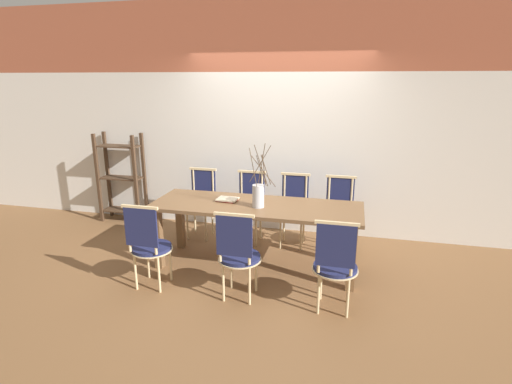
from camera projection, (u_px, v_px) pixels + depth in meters
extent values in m
plane|color=brown|center=(256.00, 266.00, 4.76)|extent=(16.00, 16.00, 0.00)
cube|color=silver|center=(278.00, 154.00, 5.66)|extent=(12.00, 0.06, 2.24)
cube|color=#9E5138|center=(279.00, 34.00, 5.22)|extent=(12.00, 0.06, 0.96)
cube|color=brown|center=(256.00, 206.00, 4.56)|extent=(2.40, 0.82, 0.04)
cube|color=brown|center=(158.00, 239.00, 4.63)|extent=(0.09, 0.09, 0.73)
cube|color=brown|center=(351.00, 258.00, 4.13)|extent=(0.09, 0.09, 0.73)
cube|color=brown|center=(180.00, 221.00, 5.20)|extent=(0.09, 0.09, 0.73)
cube|color=brown|center=(352.00, 236.00, 4.70)|extent=(0.09, 0.09, 0.73)
cylinder|color=#1E234C|center=(152.00, 248.00, 4.21)|extent=(0.41, 0.41, 0.04)
cylinder|color=beige|center=(152.00, 250.00, 4.22)|extent=(0.44, 0.44, 0.01)
cylinder|color=beige|center=(148.00, 260.00, 4.43)|extent=(0.03, 0.03, 0.42)
cylinder|color=beige|center=(170.00, 263.00, 4.37)|extent=(0.03, 0.03, 0.42)
cylinder|color=beige|center=(135.00, 271.00, 4.18)|extent=(0.03, 0.03, 0.42)
cylinder|color=beige|center=(159.00, 274.00, 4.11)|extent=(0.03, 0.03, 0.42)
cylinder|color=beige|center=(128.00, 228.00, 4.00)|extent=(0.03, 0.03, 0.50)
cylinder|color=beige|center=(155.00, 231.00, 3.94)|extent=(0.03, 0.03, 0.50)
cube|color=#1E234C|center=(141.00, 228.00, 3.96)|extent=(0.35, 0.02, 0.40)
cube|color=beige|center=(139.00, 207.00, 3.91)|extent=(0.39, 0.03, 0.03)
cylinder|color=#1E234C|center=(240.00, 257.00, 3.99)|extent=(0.41, 0.41, 0.04)
cylinder|color=beige|center=(240.00, 259.00, 3.99)|extent=(0.44, 0.44, 0.01)
cylinder|color=beige|center=(231.00, 270.00, 4.21)|extent=(0.03, 0.03, 0.42)
cylinder|color=beige|center=(256.00, 273.00, 4.14)|extent=(0.03, 0.03, 0.42)
cylinder|color=beige|center=(223.00, 282.00, 3.95)|extent=(0.03, 0.03, 0.42)
cylinder|color=beige|center=(249.00, 285.00, 3.89)|extent=(0.03, 0.03, 0.42)
cylinder|color=beige|center=(220.00, 237.00, 3.78)|extent=(0.03, 0.03, 0.50)
cylinder|color=beige|center=(249.00, 240.00, 3.72)|extent=(0.03, 0.03, 0.50)
cube|color=#1E234C|center=(234.00, 236.00, 3.74)|extent=(0.35, 0.02, 0.40)
cube|color=beige|center=(234.00, 215.00, 3.68)|extent=(0.39, 0.03, 0.03)
cylinder|color=#1E234C|center=(335.00, 267.00, 3.77)|extent=(0.41, 0.41, 0.04)
cylinder|color=beige|center=(335.00, 269.00, 3.78)|extent=(0.44, 0.44, 0.01)
cylinder|color=beige|center=(321.00, 280.00, 3.99)|extent=(0.03, 0.03, 0.42)
cylinder|color=beige|center=(348.00, 283.00, 3.93)|extent=(0.03, 0.03, 0.42)
cylinder|color=beige|center=(319.00, 294.00, 3.74)|extent=(0.03, 0.03, 0.42)
cylinder|color=beige|center=(348.00, 297.00, 3.68)|extent=(0.03, 0.03, 0.42)
cylinder|color=beige|center=(319.00, 247.00, 3.57)|extent=(0.03, 0.03, 0.50)
cylinder|color=beige|center=(352.00, 250.00, 3.50)|extent=(0.03, 0.03, 0.50)
cube|color=#1E234C|center=(336.00, 246.00, 3.52)|extent=(0.35, 0.02, 0.40)
cube|color=beige|center=(337.00, 223.00, 3.47)|extent=(0.39, 0.03, 0.03)
cylinder|color=#1E234C|center=(200.00, 207.00, 5.53)|extent=(0.41, 0.41, 0.04)
cylinder|color=beige|center=(200.00, 209.00, 5.53)|extent=(0.44, 0.44, 0.01)
cylinder|color=beige|center=(206.00, 227.00, 5.43)|extent=(0.03, 0.03, 0.42)
cylinder|color=beige|center=(187.00, 225.00, 5.49)|extent=(0.03, 0.03, 0.42)
cylinder|color=beige|center=(212.00, 220.00, 5.68)|extent=(0.03, 0.03, 0.42)
cylinder|color=beige|center=(195.00, 219.00, 5.75)|extent=(0.03, 0.03, 0.42)
cylinder|color=beige|center=(213.00, 186.00, 5.58)|extent=(0.03, 0.03, 0.50)
cylinder|color=beige|center=(194.00, 185.00, 5.65)|extent=(0.03, 0.03, 0.50)
cube|color=#1E234C|center=(203.00, 184.00, 5.62)|extent=(0.35, 0.02, 0.40)
cube|color=beige|center=(203.00, 169.00, 5.55)|extent=(0.39, 0.03, 0.03)
cylinder|color=#1E234C|center=(249.00, 211.00, 5.37)|extent=(0.41, 0.41, 0.04)
cylinder|color=beige|center=(249.00, 213.00, 5.37)|extent=(0.44, 0.44, 0.01)
cylinder|color=beige|center=(256.00, 231.00, 5.27)|extent=(0.03, 0.03, 0.42)
cylinder|color=beige|center=(236.00, 229.00, 5.33)|extent=(0.03, 0.03, 0.42)
cylinder|color=beige|center=(261.00, 224.00, 5.52)|extent=(0.03, 0.03, 0.42)
cylinder|color=beige|center=(242.00, 223.00, 5.58)|extent=(0.03, 0.03, 0.42)
cylinder|color=beige|center=(262.00, 189.00, 5.42)|extent=(0.03, 0.03, 0.50)
cylinder|color=beige|center=(242.00, 188.00, 5.49)|extent=(0.03, 0.03, 0.50)
cube|color=#1E234C|center=(252.00, 187.00, 5.45)|extent=(0.35, 0.02, 0.40)
cube|color=beige|center=(252.00, 172.00, 5.39)|extent=(0.39, 0.03, 0.03)
cylinder|color=#1E234C|center=(293.00, 215.00, 5.23)|extent=(0.41, 0.41, 0.04)
cylinder|color=beige|center=(293.00, 216.00, 5.23)|extent=(0.44, 0.44, 0.01)
cylinder|color=beige|center=(301.00, 235.00, 5.13)|extent=(0.03, 0.03, 0.42)
cylinder|color=beige|center=(280.00, 233.00, 5.20)|extent=(0.03, 0.03, 0.42)
cylinder|color=beige|center=(304.00, 228.00, 5.38)|extent=(0.03, 0.03, 0.42)
cylinder|color=beige|center=(284.00, 226.00, 5.45)|extent=(0.03, 0.03, 0.42)
cylinder|color=beige|center=(306.00, 192.00, 5.29)|extent=(0.03, 0.03, 0.50)
cylinder|color=beige|center=(284.00, 191.00, 5.35)|extent=(0.03, 0.03, 0.50)
cube|color=#1E234C|center=(295.00, 189.00, 5.32)|extent=(0.35, 0.02, 0.40)
cube|color=beige|center=(296.00, 174.00, 5.25)|extent=(0.39, 0.03, 0.03)
cylinder|color=#1E234C|center=(338.00, 218.00, 5.09)|extent=(0.41, 0.41, 0.04)
cylinder|color=beige|center=(338.00, 220.00, 5.10)|extent=(0.44, 0.44, 0.01)
cylinder|color=beige|center=(348.00, 240.00, 5.00)|extent=(0.03, 0.03, 0.42)
cylinder|color=beige|center=(326.00, 238.00, 5.06)|extent=(0.03, 0.03, 0.42)
cylinder|color=beige|center=(348.00, 232.00, 5.25)|extent=(0.03, 0.03, 0.42)
cylinder|color=beige|center=(328.00, 230.00, 5.31)|extent=(0.03, 0.03, 0.42)
cylinder|color=beige|center=(352.00, 195.00, 5.15)|extent=(0.03, 0.03, 0.50)
cylinder|color=beige|center=(329.00, 194.00, 5.22)|extent=(0.03, 0.03, 0.50)
cube|color=#1E234C|center=(340.00, 192.00, 5.18)|extent=(0.35, 0.02, 0.40)
cube|color=beige|center=(341.00, 177.00, 5.12)|extent=(0.39, 0.03, 0.03)
cylinder|color=silver|center=(258.00, 196.00, 4.44)|extent=(0.13, 0.13, 0.25)
cylinder|color=brown|center=(266.00, 170.00, 4.30)|extent=(0.08, 0.20, 0.37)
cylinder|color=brown|center=(261.00, 166.00, 4.27)|extent=(0.14, 0.11, 0.47)
cylinder|color=brown|center=(264.00, 172.00, 4.23)|extent=(0.23, 0.18, 0.37)
cylinder|color=brown|center=(260.00, 164.00, 4.46)|extent=(0.25, 0.02, 0.43)
cylinder|color=brown|center=(261.00, 171.00, 4.30)|extent=(0.10, 0.10, 0.35)
cylinder|color=brown|center=(264.00, 170.00, 4.33)|extent=(0.02, 0.14, 0.36)
cylinder|color=brown|center=(262.00, 164.00, 4.37)|extent=(0.10, 0.07, 0.46)
cylinder|color=brown|center=(253.00, 168.00, 4.31)|extent=(0.12, 0.09, 0.41)
cube|color=maroon|center=(227.00, 200.00, 4.70)|extent=(0.24, 0.19, 0.01)
cube|color=beige|center=(228.00, 199.00, 4.69)|extent=(0.25, 0.19, 0.02)
cube|color=#422D1E|center=(98.00, 179.00, 6.08)|extent=(0.04, 0.04, 1.37)
cube|color=#422D1E|center=(136.00, 181.00, 5.93)|extent=(0.04, 0.04, 1.37)
cube|color=#422D1E|center=(108.00, 175.00, 6.32)|extent=(0.04, 0.04, 1.37)
cube|color=#422D1E|center=(144.00, 177.00, 6.17)|extent=(0.04, 0.04, 1.37)
cube|color=#422D1E|center=(124.00, 210.00, 6.27)|extent=(0.64, 0.26, 0.02)
cube|color=#422D1E|center=(121.00, 178.00, 6.12)|extent=(0.64, 0.26, 0.02)
cube|color=#422D1E|center=(118.00, 146.00, 5.99)|extent=(0.64, 0.26, 0.02)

